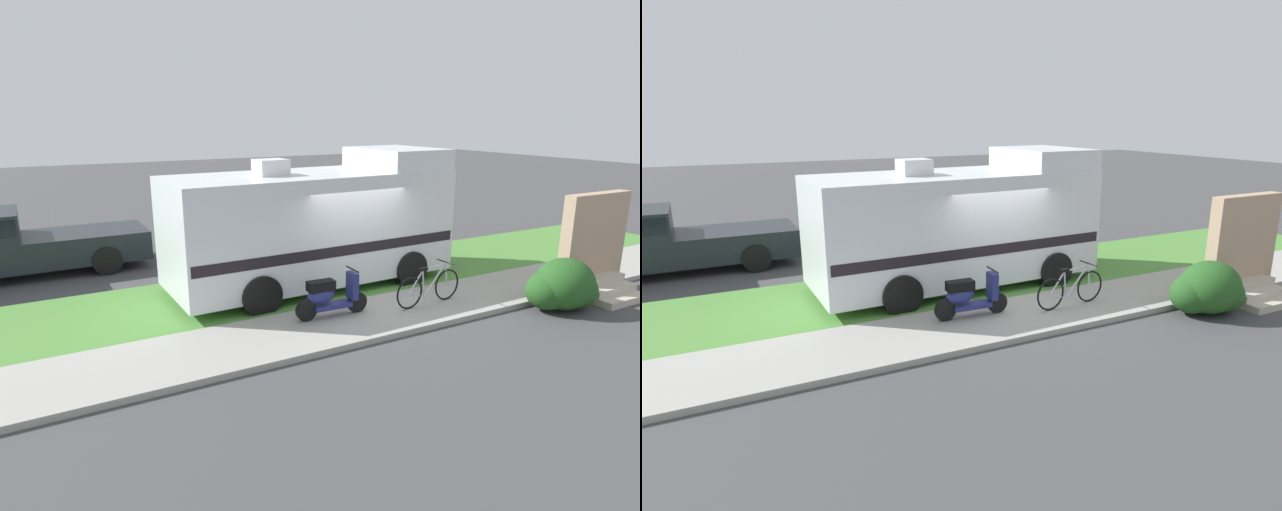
% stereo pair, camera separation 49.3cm
% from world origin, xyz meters
% --- Properties ---
extents(ground_plane, '(80.00, 80.00, 0.00)m').
position_xyz_m(ground_plane, '(0.00, 0.00, 0.00)').
color(ground_plane, '#424244').
extents(sidewalk, '(24.00, 2.00, 0.12)m').
position_xyz_m(sidewalk, '(0.00, -1.20, 0.06)').
color(sidewalk, '#9E9B93').
rests_on(sidewalk, ground).
extents(grass_strip, '(24.00, 3.40, 0.08)m').
position_xyz_m(grass_strip, '(0.00, 1.50, 0.04)').
color(grass_strip, '#4C8438').
rests_on(grass_strip, ground).
extents(motorhome_rv, '(6.94, 2.80, 3.31)m').
position_xyz_m(motorhome_rv, '(-0.46, 1.40, 1.58)').
color(motorhome_rv, silver).
rests_on(motorhome_rv, ground).
extents(scooter, '(1.61, 0.50, 0.97)m').
position_xyz_m(scooter, '(-1.35, -0.86, 0.58)').
color(scooter, black).
rests_on(scooter, ground).
extents(bicycle, '(1.81, 0.52, 0.91)m').
position_xyz_m(bicycle, '(0.92, -1.25, 0.51)').
color(bicycle, black).
rests_on(bicycle, ground).
extents(pickup_truck_near, '(5.70, 2.21, 1.77)m').
position_xyz_m(pickup_truck_near, '(-7.12, 5.89, 0.95)').
color(pickup_truck_near, '#1E2328').
rests_on(pickup_truck_near, ground).
extents(porch_steps, '(2.00, 1.26, 2.40)m').
position_xyz_m(porch_steps, '(5.06, -2.29, 0.97)').
color(porch_steps, '#BCB29E').
rests_on(porch_steps, ground).
extents(bush_by_porch, '(1.60, 1.20, 1.13)m').
position_xyz_m(bush_by_porch, '(3.44, -2.69, 0.54)').
color(bush_by_porch, '#23511E').
rests_on(bush_by_porch, ground).
extents(bottle_green, '(0.07, 0.07, 0.26)m').
position_xyz_m(bottle_green, '(5.04, -1.31, 0.23)').
color(bottle_green, '#19722D').
rests_on(bottle_green, ground).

